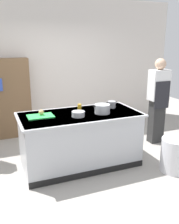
% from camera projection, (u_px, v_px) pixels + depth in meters
% --- Properties ---
extents(ground_plane, '(10.00, 10.00, 0.00)m').
position_uv_depth(ground_plane, '(80.00, 164.00, 4.30)').
color(ground_plane, '#9E9991').
extents(back_wall, '(6.40, 0.12, 3.00)m').
position_uv_depth(back_wall, '(49.00, 65.00, 5.75)').
color(back_wall, silver).
rests_on(back_wall, ground_plane).
extents(counter_island, '(1.98, 0.98, 0.90)m').
position_uv_depth(counter_island, '(80.00, 139.00, 4.17)').
color(counter_island, '#B7BABF').
rests_on(counter_island, ground_plane).
extents(cutting_board, '(0.40, 0.28, 0.02)m').
position_uv_depth(cutting_board, '(41.00, 116.00, 3.88)').
color(cutting_board, green).
rests_on(cutting_board, counter_island).
extents(onion, '(0.08, 0.08, 0.08)m').
position_uv_depth(onion, '(41.00, 112.00, 3.91)').
color(onion, tan).
rests_on(onion, cutting_board).
extents(stock_pot, '(0.32, 0.25, 0.15)m').
position_uv_depth(stock_pot, '(102.00, 109.00, 4.06)').
color(stock_pot, '#B7BABF').
rests_on(stock_pot, counter_island).
extents(sauce_pan, '(0.21, 0.14, 0.12)m').
position_uv_depth(sauce_pan, '(112.00, 104.00, 4.40)').
color(sauce_pan, '#99999E').
rests_on(sauce_pan, counter_island).
extents(mixing_bowl, '(0.20, 0.20, 0.08)m').
position_uv_depth(mixing_bowl, '(78.00, 114.00, 3.89)').
color(mixing_bowl, '#B7BABF').
rests_on(mixing_bowl, counter_island).
extents(juice_cup, '(0.07, 0.07, 0.10)m').
position_uv_depth(juice_cup, '(80.00, 107.00, 4.28)').
color(juice_cup, yellow).
rests_on(juice_cup, counter_island).
extents(trash_bin, '(0.47, 0.47, 0.55)m').
position_uv_depth(trash_bin, '(175.00, 155.00, 4.01)').
color(trash_bin, silver).
rests_on(trash_bin, ground_plane).
extents(person_chef, '(0.38, 0.25, 1.72)m').
position_uv_depth(person_chef, '(158.00, 99.00, 5.00)').
color(person_chef, '#2C2C2C').
rests_on(person_chef, ground_plane).
extents(bookshelf, '(1.10, 0.31, 1.70)m').
position_uv_depth(bookshelf, '(4.00, 99.00, 5.28)').
color(bookshelf, brown).
rests_on(bookshelf, ground_plane).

